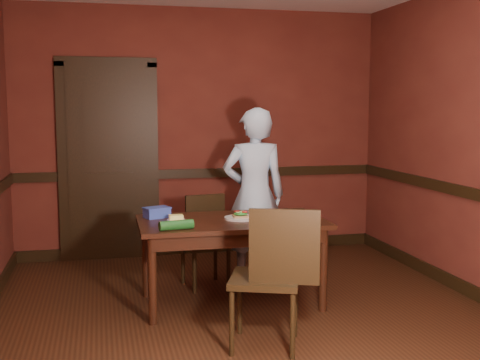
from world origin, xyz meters
name	(u,v)px	position (x,y,z in m)	size (l,w,h in m)	color
floor	(250,321)	(0.00, 0.00, 0.00)	(4.00, 4.50, 0.01)	black
wall_back	(201,133)	(0.00, 2.25, 1.35)	(4.00, 0.02, 2.70)	#57221A
wall_front	(397,183)	(0.00, -2.25, 1.35)	(4.00, 0.02, 2.70)	#57221A
dado_back	(201,173)	(0.00, 2.23, 0.90)	(4.00, 0.03, 0.10)	black
baseboard_back	(202,247)	(0.00, 2.23, 0.06)	(4.00, 0.03, 0.12)	black
baseboard_right	(479,295)	(1.99, 0.00, 0.06)	(0.03, 4.50, 0.12)	black
door	(109,158)	(-1.00, 2.22, 1.09)	(1.05, 0.07, 2.20)	black
dining_table	(231,262)	(-0.05, 0.44, 0.36)	(1.52, 0.85, 0.71)	black
chair_far	(205,242)	(-0.18, 0.97, 0.41)	(0.38, 0.38, 0.82)	black
chair_near	(265,276)	(-0.02, -0.49, 0.49)	(0.46, 0.46, 0.98)	black
person	(254,195)	(0.31, 1.07, 0.81)	(0.59, 0.39, 1.63)	#AACBE8
sandwich_plate	(241,217)	(0.03, 0.44, 0.73)	(0.27, 0.27, 0.07)	white
sauce_jar	(273,216)	(0.26, 0.29, 0.76)	(0.07, 0.07, 0.09)	#619B4A
cheese_saucer	(176,218)	(-0.50, 0.50, 0.73)	(0.15, 0.15, 0.05)	white
food_tub	(157,212)	(-0.64, 0.67, 0.76)	(0.25, 0.21, 0.09)	#334DB7
wrapped_veg	(176,225)	(-0.54, 0.13, 0.75)	(0.07, 0.07, 0.26)	#174D1B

